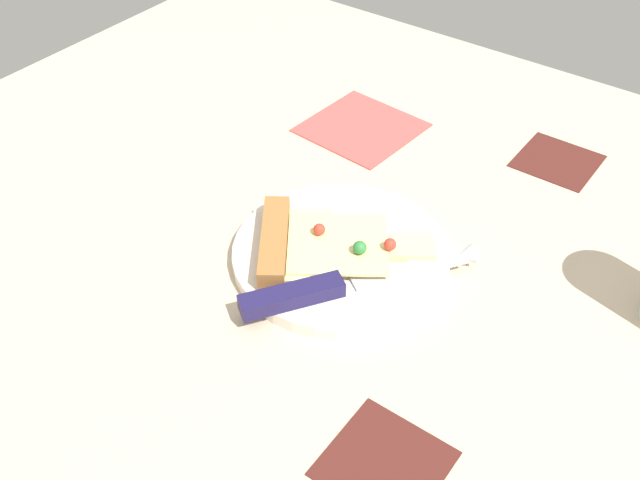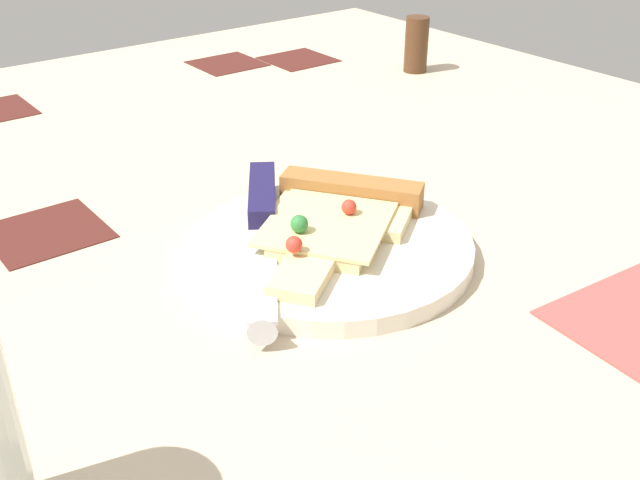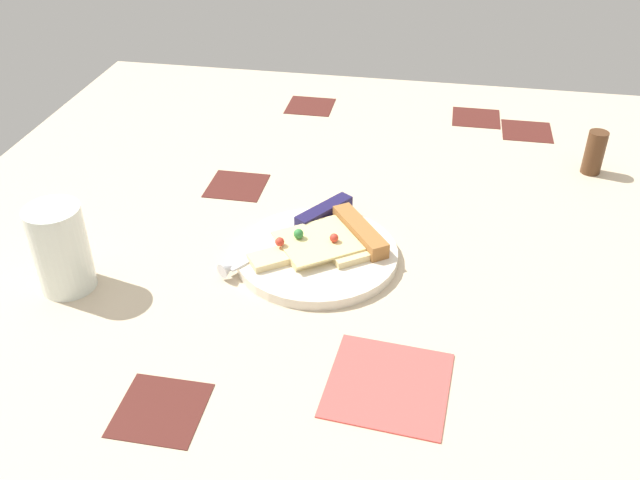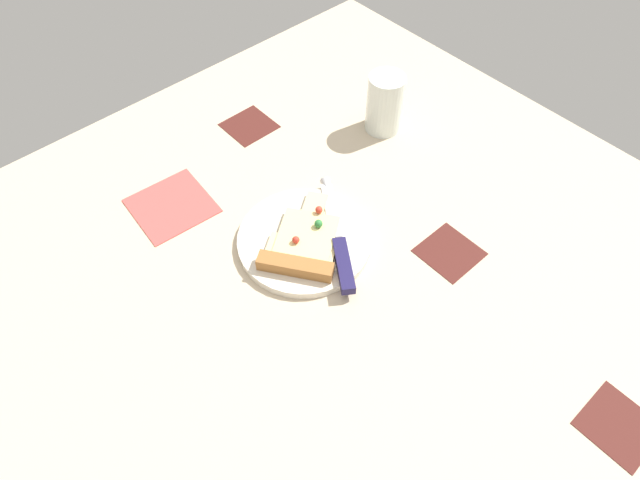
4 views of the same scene
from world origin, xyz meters
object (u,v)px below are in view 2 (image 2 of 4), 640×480
at_px(plate, 328,249).
at_px(knife, 263,221).
at_px(pizza_slice, 337,217).
at_px(pepper_shaker, 416,45).

relative_size(plate, knife, 1.05).
xyz_separation_m(plate, pizza_slice, (-0.02, -0.02, 0.02)).
bearing_deg(knife, pizza_slice, 179.74).
bearing_deg(plate, pizza_slice, -144.06).
distance_m(plate, pizza_slice, 0.03).
xyz_separation_m(plate, pepper_shaker, (-0.41, -0.33, 0.03)).
distance_m(plate, knife, 0.06).
relative_size(pizza_slice, pepper_shaker, 2.55).
bearing_deg(pepper_shaker, plate, 38.69).
relative_size(knife, pepper_shaker, 2.88).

